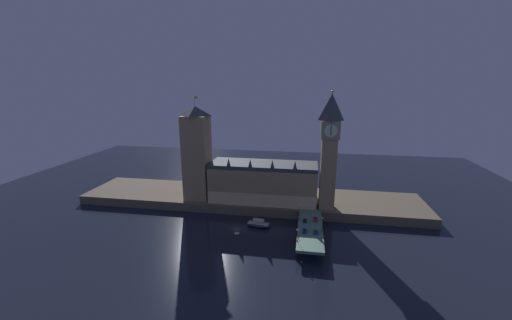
# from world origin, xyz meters

# --- Properties ---
(ground_plane) EXTENTS (400.00, 400.00, 0.00)m
(ground_plane) POSITION_xyz_m (0.00, 0.00, 0.00)
(ground_plane) COLOR black
(embankment) EXTENTS (220.00, 42.00, 5.58)m
(embankment) POSITION_xyz_m (0.00, 39.00, 2.79)
(embankment) COLOR brown
(embankment) RESTS_ON ground_plane
(parliament_hall) EXTENTS (65.75, 23.79, 28.64)m
(parliament_hall) POSITION_xyz_m (10.01, 32.22, 17.47)
(parliament_hall) COLOR #9E845B
(parliament_hall) RESTS_ON embankment
(clock_tower) EXTENTS (10.69, 10.80, 68.29)m
(clock_tower) POSITION_xyz_m (48.63, 25.82, 41.72)
(clock_tower) COLOR #9E845B
(clock_tower) RESTS_ON embankment
(victoria_tower) EXTENTS (15.32, 15.32, 64.52)m
(victoria_tower) POSITION_xyz_m (-31.81, 29.01, 34.95)
(victoria_tower) COLOR #9E845B
(victoria_tower) RESTS_ON embankment
(bridge) EXTENTS (12.62, 46.00, 6.31)m
(bridge) POSITION_xyz_m (39.39, -5.00, 4.40)
(bridge) COLOR #4C7560
(bridge) RESTS_ON ground_plane
(car_northbound_lead) EXTENTS (1.93, 3.83, 1.31)m
(car_northbound_lead) POSITION_xyz_m (36.61, 2.20, 6.92)
(car_northbound_lead) COLOR black
(car_northbound_lead) RESTS_ON bridge
(car_northbound_trail) EXTENTS (1.96, 4.49, 1.31)m
(car_northbound_trail) POSITION_xyz_m (36.61, -9.64, 6.92)
(car_northbound_trail) COLOR navy
(car_northbound_trail) RESTS_ON bridge
(car_southbound_lead) EXTENTS (2.03, 3.89, 1.47)m
(car_southbound_lead) POSITION_xyz_m (42.16, -10.16, 6.99)
(car_southbound_lead) COLOR navy
(car_southbound_lead) RESTS_ON bridge
(car_southbound_trail) EXTENTS (2.10, 4.47, 1.57)m
(car_southbound_trail) POSITION_xyz_m (42.16, 4.79, 7.04)
(car_southbound_trail) COLOR red
(car_southbound_trail) RESTS_ON bridge
(pedestrian_near_rail) EXTENTS (0.38, 0.38, 1.58)m
(pedestrian_near_rail) POSITION_xyz_m (33.84, -17.15, 7.13)
(pedestrian_near_rail) COLOR black
(pedestrian_near_rail) RESTS_ON bridge
(pedestrian_mid_walk) EXTENTS (0.38, 0.38, 1.81)m
(pedestrian_mid_walk) POSITION_xyz_m (44.94, -8.65, 7.27)
(pedestrian_mid_walk) COLOR black
(pedestrian_mid_walk) RESTS_ON bridge
(pedestrian_far_rail) EXTENTS (0.38, 0.38, 1.74)m
(pedestrian_far_rail) POSITION_xyz_m (33.84, 4.00, 7.23)
(pedestrian_far_rail) COLOR black
(pedestrian_far_rail) RESTS_ON bridge
(street_lamp_near) EXTENTS (1.34, 0.60, 6.34)m
(street_lamp_near) POSITION_xyz_m (33.44, -19.72, 10.28)
(street_lamp_near) COLOR #2D3333
(street_lamp_near) RESTS_ON bridge
(street_lamp_mid) EXTENTS (1.34, 0.60, 6.43)m
(street_lamp_mid) POSITION_xyz_m (45.34, -5.00, 10.33)
(street_lamp_mid) COLOR #2D3333
(street_lamp_mid) RESTS_ON bridge
(street_lamp_far) EXTENTS (1.34, 0.60, 6.17)m
(street_lamp_far) POSITION_xyz_m (33.44, 9.72, 10.17)
(street_lamp_far) COLOR #2D3333
(street_lamp_far) RESTS_ON bridge
(boat_upstream) EXTENTS (13.93, 6.86, 4.36)m
(boat_upstream) POSITION_xyz_m (11.13, 4.71, 1.59)
(boat_upstream) COLOR #1E2842
(boat_upstream) RESTS_ON ground_plane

